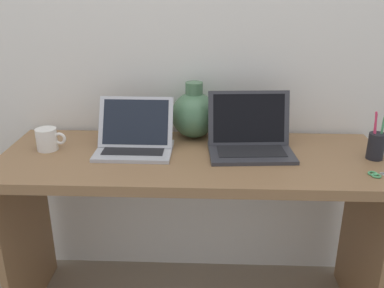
{
  "coord_description": "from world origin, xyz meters",
  "views": [
    {
      "loc": [
        0.06,
        -1.56,
        1.41
      ],
      "look_at": [
        0.0,
        0.0,
        0.8
      ],
      "focal_mm": 39.66,
      "sensor_mm": 36.0,
      "label": 1
    }
  ],
  "objects": [
    {
      "name": "laptop_left",
      "position": [
        -0.24,
        0.05,
        0.8
      ],
      "size": [
        0.31,
        0.23,
        0.21
      ],
      "color": "#B2B2B7",
      "rests_on": "desk"
    },
    {
      "name": "green_vase",
      "position": [
        0.0,
        0.22,
        0.85
      ],
      "size": [
        0.2,
        0.2,
        0.25
      ],
      "color": "#47704C",
      "rests_on": "desk"
    },
    {
      "name": "pen_cup",
      "position": [
        0.72,
        0.0,
        0.8
      ],
      "size": [
        0.06,
        0.06,
        0.19
      ],
      "color": "black",
      "rests_on": "desk"
    },
    {
      "name": "back_wall",
      "position": [
        0.0,
        0.32,
        1.2
      ],
      "size": [
        4.4,
        0.04,
        2.4
      ],
      "primitive_type": "cube",
      "color": "silver",
      "rests_on": "ground"
    },
    {
      "name": "desk",
      "position": [
        0.0,
        0.0,
        0.59
      ],
      "size": [
        1.54,
        0.56,
        0.75
      ],
      "color": "olive",
      "rests_on": "ground"
    },
    {
      "name": "coffee_mug",
      "position": [
        -0.6,
        0.04,
        0.79
      ],
      "size": [
        0.12,
        0.09,
        0.09
      ],
      "color": "white",
      "rests_on": "desk"
    },
    {
      "name": "laptop_right",
      "position": [
        0.23,
        0.06,
        0.81
      ],
      "size": [
        0.35,
        0.26,
        0.23
      ],
      "color": "#333338",
      "rests_on": "desk"
    },
    {
      "name": "scissors",
      "position": [
        0.69,
        -0.15,
        0.75
      ],
      "size": [
        0.15,
        0.09,
        0.01
      ],
      "color": "#B7B7BC",
      "rests_on": "desk"
    }
  ]
}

